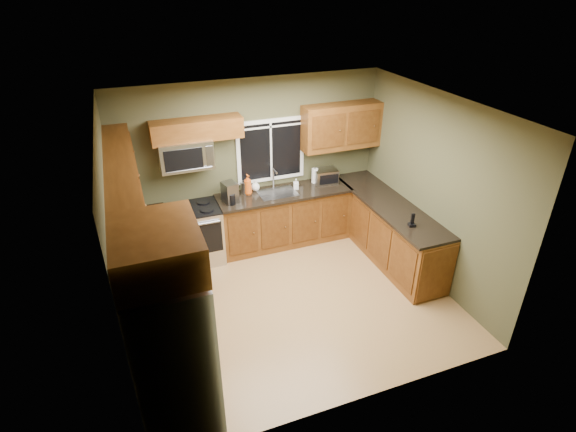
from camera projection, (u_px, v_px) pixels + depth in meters
floor at (293, 300)px, 6.30m from camera, size 4.20×4.20×0.00m
ceiling at (295, 109)px, 5.00m from camera, size 4.20×4.20×0.00m
back_wall at (253, 164)px, 7.12m from camera, size 4.20×0.00×4.20m
front_wall at (365, 302)px, 4.17m from camera, size 4.20×0.00×4.20m
left_wall at (119, 247)px, 4.99m from camera, size 0.00×3.60×3.60m
right_wall at (433, 190)px, 6.30m from camera, size 0.00×3.60×3.60m
window at (271, 150)px, 7.10m from camera, size 1.12×0.03×1.02m
base_cabinets_left at (153, 282)px, 5.91m from camera, size 0.60×2.65×0.90m
countertop_left at (150, 252)px, 5.69m from camera, size 0.65×2.65×0.04m
base_cabinets_back at (284, 218)px, 7.44m from camera, size 2.17×0.60×0.90m
countertop_back at (284, 193)px, 7.19m from camera, size 2.17×0.65×0.04m
base_cabinets_peninsula at (387, 230)px, 7.08m from camera, size 0.60×2.52×0.90m
countertop_peninsula at (389, 204)px, 6.85m from camera, size 0.65×2.50×0.04m
upper_cabinets_left at (124, 187)px, 5.19m from camera, size 0.33×2.65×0.72m
upper_cabinets_back_left at (197, 129)px, 6.38m from camera, size 1.30×0.33×0.30m
upper_cabinets_back_right at (341, 126)px, 7.19m from camera, size 1.30×0.33×0.72m
upper_cabinet_over_fridge at (156, 249)px, 3.71m from camera, size 0.72×0.90×0.38m
refrigerator at (173, 349)px, 4.26m from camera, size 0.74×0.90×1.80m
range at (196, 234)px, 6.95m from camera, size 0.76×0.69×0.94m
microwave at (186, 154)px, 6.45m from camera, size 0.76×0.41×0.42m
sink at (277, 192)px, 7.15m from camera, size 0.60×0.42×0.36m
toaster_oven at (325, 176)px, 7.44m from camera, size 0.40×0.32×0.23m
coffee_maker at (230, 193)px, 6.79m from camera, size 0.24×0.29×0.32m
kettle at (245, 187)px, 7.08m from camera, size 0.16×0.16×0.25m
paper_towel_roll at (315, 176)px, 7.44m from camera, size 0.12×0.12×0.27m
soap_bottle_a at (248, 185)px, 7.03m from camera, size 0.15×0.15×0.33m
soap_bottle_b at (296, 184)px, 7.24m from camera, size 0.10×0.10×0.17m
soap_bottle_c at (255, 185)px, 7.19m from camera, size 0.18×0.18×0.18m
cordless_phone at (412, 222)px, 6.20m from camera, size 0.11×0.11×0.20m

